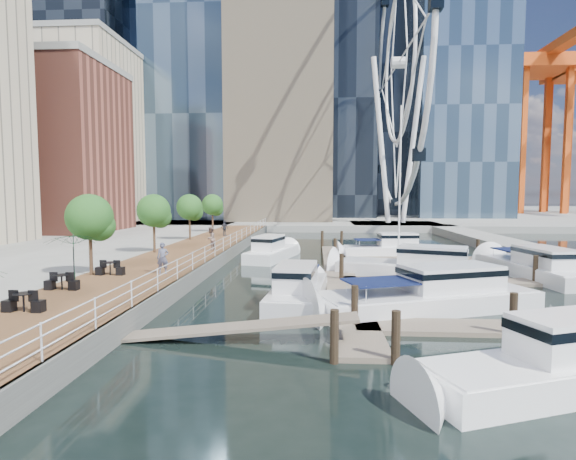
{
  "coord_description": "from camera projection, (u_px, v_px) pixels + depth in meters",
  "views": [
    {
      "loc": [
        1.39,
        -20.52,
        5.58
      ],
      "look_at": [
        -0.67,
        11.78,
        3.0
      ],
      "focal_mm": 28.0,
      "sensor_mm": 36.0,
      "label": 1
    }
  ],
  "objects": [
    {
      "name": "ground",
      "position": [
        286.0,
        314.0,
        20.94
      ],
      "size": [
        520.0,
        520.0,
        0.0
      ],
      "primitive_type": "plane",
      "color": "black",
      "rests_on": "ground"
    },
    {
      "name": "boardwalk",
      "position": [
        188.0,
        257.0,
        36.4
      ],
      "size": [
        6.0,
        60.0,
        1.0
      ],
      "primitive_type": "cube",
      "color": "brown",
      "rests_on": "ground"
    },
    {
      "name": "seawall",
      "position": [
        225.0,
        257.0,
        36.21
      ],
      "size": [
        0.25,
        60.0,
        1.0
      ],
      "primitive_type": "cube",
      "color": "#595954",
      "rests_on": "ground"
    },
    {
      "name": "land_far",
      "position": [
        311.0,
        213.0,
        122.38
      ],
      "size": [
        200.0,
        114.0,
        1.0
      ],
      "primitive_type": "cube",
      "color": "gray",
      "rests_on": "ground"
    },
    {
      "name": "breakwater",
      "position": [
        528.0,
        252.0,
        39.53
      ],
      "size": [
        4.0,
        60.0,
        1.0
      ],
      "primitive_type": "cube",
      "color": "gray",
      "rests_on": "ground"
    },
    {
      "name": "pier",
      "position": [
        395.0,
        226.0,
        71.75
      ],
      "size": [
        14.0,
        12.0,
        1.0
      ],
      "primitive_type": "cube",
      "color": "gray",
      "rests_on": "ground"
    },
    {
      "name": "railing",
      "position": [
        223.0,
        245.0,
        36.13
      ],
      "size": [
        0.1,
        60.0,
        1.05
      ],
      "primitive_type": null,
      "color": "white",
      "rests_on": "boardwalk"
    },
    {
      "name": "floating_docks",
      "position": [
        414.0,
        270.0,
        30.33
      ],
      "size": [
        16.0,
        34.0,
        2.6
      ],
      "color": "#6D6051",
      "rests_on": "ground"
    },
    {
      "name": "ferris_wheel",
      "position": [
        398.0,
        63.0,
        69.73
      ],
      "size": [
        5.8,
        45.6,
        47.8
      ],
      "color": "white",
      "rests_on": "ground"
    },
    {
      "name": "street_trees",
      "position": [
        154.0,
        211.0,
        35.25
      ],
      "size": [
        2.6,
        42.6,
        4.6
      ],
      "color": "#3F2B1C",
      "rests_on": "ground"
    },
    {
      "name": "cafe_tables",
      "position": [
        45.0,
        291.0,
        19.51
      ],
      "size": [
        2.5,
        13.7,
        0.74
      ],
      "color": "black",
      "rests_on": "ground"
    },
    {
      "name": "yacht_foreground",
      "position": [
        426.0,
        311.0,
        21.57
      ],
      "size": [
        12.36,
        7.11,
        2.15
      ],
      "primitive_type": null,
      "rotation": [
        0.0,
        0.0,
        1.92
      ],
      "color": "silver",
      "rests_on": "ground"
    },
    {
      "name": "pedestrian_near",
      "position": [
        163.0,
        258.0,
        25.89
      ],
      "size": [
        0.74,
        0.57,
        1.81
      ],
      "primitive_type": "imported",
      "rotation": [
        0.0,
        0.0,
        0.22
      ],
      "color": "#4E5168",
      "rests_on": "boardwalk"
    },
    {
      "name": "pedestrian_mid",
      "position": [
        211.0,
        239.0,
        36.75
      ],
      "size": [
        0.94,
        1.09,
        1.92
      ],
      "primitive_type": "imported",
      "rotation": [
        0.0,
        0.0,
        -1.83
      ],
      "color": "#7D6256",
      "rests_on": "boardwalk"
    },
    {
      "name": "pedestrian_far",
      "position": [
        225.0,
        228.0,
        49.62
      ],
      "size": [
        1.08,
        0.88,
        1.72
      ],
      "primitive_type": "imported",
      "rotation": [
        0.0,
        0.0,
        2.6
      ],
      "color": "#2E313A",
      "rests_on": "boardwalk"
    },
    {
      "name": "moored_yachts",
      "position": [
        409.0,
        278.0,
        30.08
      ],
      "size": [
        22.93,
        32.28,
        11.5
      ],
      "color": "white",
      "rests_on": "ground"
    }
  ]
}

